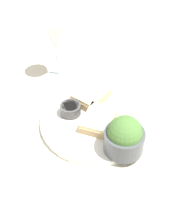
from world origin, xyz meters
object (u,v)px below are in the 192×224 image
Objects in this scene: fork at (52,205)px; cheese_toast_near at (99,119)px; cheese_toast_far at (91,95)px; salad_bowl at (124,137)px; wine_glass at (55,40)px; sauce_ramekin at (71,109)px.

cheese_toast_near is at bearing 158.51° from fork.
cheese_toast_far is 0.31m from fork.
wine_glass is at bearing -147.93° from salad_bowl.
salad_bowl reaches higher than cheese_toast_near.
wine_glass is at bearing -149.74° from cheese_toast_near.
salad_bowl is at bearing 32.07° from wine_glass.
cheese_toast_near is 0.66× the size of fork.
sauce_ramekin is 0.31× the size of wine_glass.
salad_bowl reaches higher than fork.
salad_bowl is 0.17m from sauce_ramekin.
cheese_toast_near is 0.66× the size of wine_glass.
sauce_ramekin is at bearing -39.48° from cheese_toast_far.
wine_glass is (-0.30, -0.19, 0.07)m from salad_bowl.
fork is at bearing -2.94° from sauce_ramekin.
sauce_ramekin reaches higher than fork.
sauce_ramekin is 0.08m from cheese_toast_near.
fork is (0.22, -0.09, -0.02)m from cheese_toast_near.
cheese_toast_near reaches higher than fork.
sauce_ramekin is at bearing -114.47° from cheese_toast_near.
cheese_toast_near is 0.27m from wine_glass.
sauce_ramekin is 0.25m from fork.
wine_glass is 0.46m from fork.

